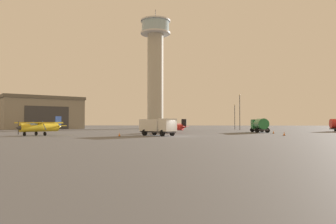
% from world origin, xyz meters
% --- Properties ---
extents(ground_plane, '(400.00, 400.00, 0.00)m').
position_xyz_m(ground_plane, '(0.00, 0.00, 0.00)').
color(ground_plane, '#545456').
extents(control_tower, '(10.83, 10.83, 43.59)m').
position_xyz_m(control_tower, '(-14.30, 66.92, 23.48)').
color(control_tower, '#B2AD9E').
rests_on(control_tower, ground_plane).
extents(hangar, '(30.75, 30.49, 10.78)m').
position_xyz_m(hangar, '(-51.95, 54.53, 5.41)').
color(hangar, gray).
rests_on(hangar, ground_plane).
extents(airplane_red, '(7.36, 9.30, 2.80)m').
position_xyz_m(airplane_red, '(-3.05, 15.42, 1.31)').
color(airplane_red, red).
rests_on(airplane_red, ground_plane).
extents(airplane_yellow, '(10.23, 8.18, 3.17)m').
position_xyz_m(airplane_yellow, '(-22.49, 0.42, 1.48)').
color(airplane_yellow, gold).
rests_on(airplane_yellow, ground_plane).
extents(truck_fuel_tanker_green, '(3.47, 7.19, 2.96)m').
position_xyz_m(truck_fuel_tanker_green, '(15.54, 22.11, 1.69)').
color(truck_fuel_tanker_green, '#38383D').
rests_on(truck_fuel_tanker_green, ground_plane).
extents(truck_box_white, '(6.43, 5.62, 2.73)m').
position_xyz_m(truck_box_white, '(-3.58, 2.43, 1.57)').
color(truck_box_white, '#38383D').
rests_on(truck_box_white, ground_plane).
extents(light_post_west, '(0.44, 0.44, 10.16)m').
position_xyz_m(light_post_west, '(13.55, 44.26, 5.94)').
color(light_post_west, '#38383D').
rests_on(light_post_west, ground_plane).
extents(light_post_east, '(0.44, 0.44, 7.75)m').
position_xyz_m(light_post_east, '(12.79, 51.99, 4.68)').
color(light_post_east, '#38383D').
rests_on(light_post_east, ground_plane).
extents(traffic_cone_near_left, '(0.36, 0.36, 0.64)m').
position_xyz_m(traffic_cone_near_left, '(16.70, 5.21, 0.32)').
color(traffic_cone_near_left, black).
rests_on(traffic_cone_near_left, ground_plane).
extents(traffic_cone_near_right, '(0.36, 0.36, 0.59)m').
position_xyz_m(traffic_cone_near_right, '(-9.04, -0.61, 0.29)').
color(traffic_cone_near_right, black).
rests_on(traffic_cone_near_right, ground_plane).
extents(traffic_cone_mid_apron, '(0.36, 0.36, 0.60)m').
position_xyz_m(traffic_cone_mid_apron, '(16.83, 14.44, 0.29)').
color(traffic_cone_mid_apron, black).
rests_on(traffic_cone_mid_apron, ground_plane).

